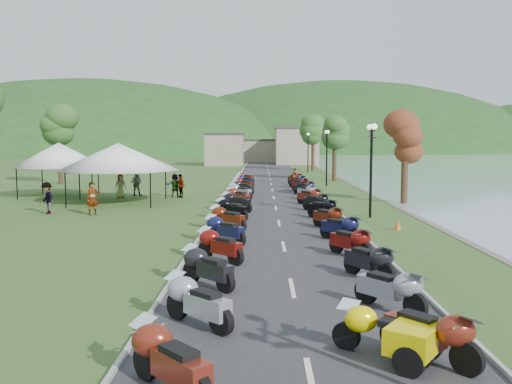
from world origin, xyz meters
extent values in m
plane|color=#426629|center=(0.00, 0.00, 0.00)|extent=(400.00, 400.00, 0.00)
cube|color=#343436|center=(0.00, 40.00, 0.01)|extent=(7.00, 120.00, 0.02)
cube|color=gray|center=(-2.00, 85.00, 2.50)|extent=(18.00, 16.00, 5.00)
imported|color=slate|center=(-10.35, 18.91, 0.00)|extent=(0.84, 0.80, 1.87)
imported|color=slate|center=(-10.35, 29.44, 0.00)|extent=(0.97, 0.58, 1.92)
imported|color=slate|center=(-13.09, 19.36, 0.00)|extent=(1.11, 1.21, 1.81)
cone|color=#F2590C|center=(-2.29, 5.29, 0.25)|extent=(0.32, 0.32, 0.50)
camera|label=1|loc=(-0.86, -11.10, 4.24)|focal=38.00mm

